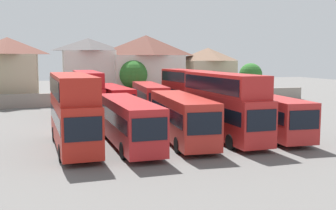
# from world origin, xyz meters

# --- Properties ---
(ground) EXTENTS (140.00, 140.00, 0.00)m
(ground) POSITION_xyz_m (0.00, 18.00, 0.00)
(ground) COLOR #605E5B
(depot_boundary_wall) EXTENTS (56.00, 0.50, 1.80)m
(depot_boundary_wall) POSITION_xyz_m (0.00, 25.68, 0.90)
(depot_boundary_wall) COLOR gray
(depot_boundary_wall) RESTS_ON ground
(bus_1) EXTENTS (2.99, 10.99, 5.24)m
(bus_1) POSITION_xyz_m (-7.80, 0.03, 2.94)
(bus_1) COLOR #B42218
(bus_1) RESTS_ON ground
(bus_2) EXTENTS (2.86, 11.82, 3.39)m
(bus_2) POSITION_xyz_m (-3.96, -0.24, 1.94)
(bus_2) COLOR red
(bus_2) RESTS_ON ground
(bus_3) EXTENTS (3.21, 11.48, 3.52)m
(bus_3) POSITION_xyz_m (0.23, 0.14, 2.01)
(bus_3) COLOR #B42820
(bus_3) RESTS_ON ground
(bus_4) EXTENTS (2.86, 11.26, 5.20)m
(bus_4) POSITION_xyz_m (3.72, 0.23, 2.92)
(bus_4) COLOR red
(bus_4) RESTS_ON ground
(bus_5) EXTENTS (3.21, 10.98, 3.30)m
(bus_5) POSITION_xyz_m (7.68, 0.21, 1.89)
(bus_5) COLOR red
(bus_5) RESTS_ON ground
(bus_6) EXTENTS (2.56, 11.64, 4.91)m
(bus_6) POSITION_xyz_m (-5.40, 15.74, 2.76)
(bus_6) COLOR red
(bus_6) RESTS_ON ground
(bus_7) EXTENTS (3.35, 11.29, 3.30)m
(bus_7) POSITION_xyz_m (-2.81, 15.36, 1.89)
(bus_7) COLOR red
(bus_7) RESTS_ON ground
(bus_8) EXTENTS (3.23, 11.81, 3.39)m
(bus_8) POSITION_xyz_m (1.59, 16.06, 1.94)
(bus_8) COLOR #B42425
(bus_8) RESTS_ON ground
(bus_9) EXTENTS (3.32, 10.62, 4.99)m
(bus_9) POSITION_xyz_m (6.02, 15.98, 2.81)
(bus_9) COLOR red
(bus_9) RESTS_ON ground
(house_terrace_left) EXTENTS (8.09, 8.29, 9.20)m
(house_terrace_left) POSITION_xyz_m (-14.76, 31.72, 4.69)
(house_terrace_left) COLOR #C6B293
(house_terrace_left) RESTS_ON ground
(house_terrace_centre) EXTENTS (7.65, 6.59, 9.21)m
(house_terrace_centre) POSITION_xyz_m (-3.72, 32.04, 4.68)
(house_terrace_centre) COLOR silver
(house_terrace_centre) RESTS_ON ground
(house_terrace_right) EXTENTS (10.82, 7.59, 9.74)m
(house_terrace_right) POSITION_xyz_m (4.86, 31.59, 4.97)
(house_terrace_right) COLOR silver
(house_terrace_right) RESTS_ON ground
(house_terrace_far_right) EXTENTS (7.61, 7.24, 7.94)m
(house_terrace_far_right) POSITION_xyz_m (15.13, 32.17, 4.05)
(house_terrace_far_right) COLOR #C6B293
(house_terrace_far_right) RESTS_ON ground
(tree_behind_wall) EXTENTS (3.28, 3.28, 5.61)m
(tree_behind_wall) POSITION_xyz_m (18.34, 23.68, 3.91)
(tree_behind_wall) COLOR brown
(tree_behind_wall) RESTS_ON ground
(tree_right_of_lot) EXTENTS (4.09, 4.09, 6.03)m
(tree_right_of_lot) POSITION_xyz_m (2.15, 28.18, 3.96)
(tree_right_of_lot) COLOR brown
(tree_right_of_lot) RESTS_ON ground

